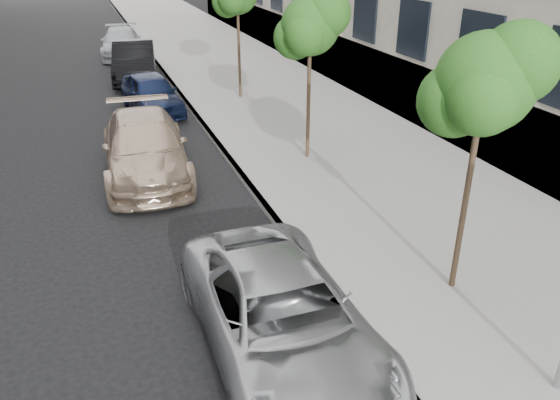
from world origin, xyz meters
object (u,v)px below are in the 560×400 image
suv (145,147)px  sedan_rear (122,43)px  tree_near (487,82)px  minivan (282,317)px  sedan_black (134,61)px  sedan_blue (152,93)px  tree_mid (311,26)px

suv → sedan_rear: (0.90, 15.76, -0.05)m
tree_near → sedan_rear: bearing=98.4°
minivan → sedan_black: (0.00, 17.98, 0.12)m
sedan_black → sedan_rear: bearing=98.0°
tree_near → sedan_rear: size_ratio=0.94×
sedan_black → sedan_blue: bearing=-82.4°
tree_near → sedan_blue: 13.36m
tree_near → sedan_blue: tree_near is taller
tree_mid → sedan_blue: (-3.33, 6.08, -2.92)m
sedan_blue → sedan_rear: sedan_rear is taller
suv → sedan_blue: 5.55m
minivan → sedan_black: bearing=90.2°
tree_near → tree_mid: tree_near is taller
tree_near → sedan_black: bearing=100.7°
tree_mid → suv: tree_mid is taller
tree_near → sedan_black: tree_near is taller
tree_mid → sedan_rear: 16.97m
minivan → sedan_blue: (0.00, 13.04, -0.00)m
sedan_blue → sedan_black: bearing=83.9°
sedan_blue → suv: bearing=-105.9°
tree_near → sedan_black: (-3.33, 17.53, -2.88)m
suv → tree_mid: bearing=-4.4°
suv → sedan_black: bearing=88.7°
minivan → suv: suv is taller
sedan_blue → tree_near: bearing=-81.3°
tree_mid → sedan_blue: size_ratio=1.11×
tree_mid → sedan_rear: (-3.36, 16.38, -2.90)m
sedan_rear → tree_near: bearing=-75.2°
minivan → sedan_blue: bearing=90.2°
minivan → sedan_rear: 23.34m
sedan_blue → sedan_black: size_ratio=0.81×
suv → sedan_blue: bearing=84.1°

